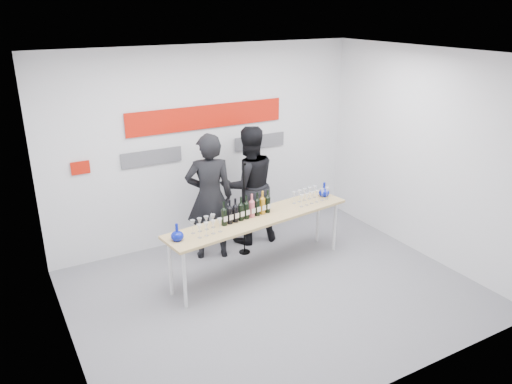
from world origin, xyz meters
TOP-DOWN VIEW (x-y plane):
  - ground at (0.00, 0.00)m, footprint 5.00×5.00m
  - back_wall at (0.00, 2.00)m, footprint 5.00×0.04m
  - signage at (-0.06, 1.97)m, footprint 3.38×0.02m
  - tasting_table at (0.11, 0.59)m, footprint 2.80×0.91m
  - wine_bottles at (-0.08, 0.62)m, footprint 0.80×0.18m
  - decanter_left at (-1.13, 0.46)m, footprint 0.16×0.16m
  - decanter_right at (1.33, 0.78)m, footprint 0.16×0.16m
  - glasses_left at (-0.73, 0.48)m, footprint 0.38×0.26m
  - glasses_right at (1.01, 0.70)m, footprint 0.58×0.28m
  - presenter_left at (-0.30, 1.33)m, footprint 0.79×0.65m
  - presenter_right at (0.45, 1.52)m, footprint 0.98×0.81m
  - mic_stand at (0.18, 1.16)m, footprint 0.17×0.17m

SIDE VIEW (x-z plane):
  - ground at x=0.00m, z-range 0.00..0.00m
  - mic_stand at x=0.18m, z-range -0.28..1.16m
  - tasting_table at x=0.11m, z-range 0.35..1.18m
  - glasses_right at x=1.01m, z-range 0.83..1.01m
  - glasses_left at x=-0.73m, z-range 0.83..1.01m
  - presenter_right at x=0.45m, z-range 0.00..1.85m
  - decanter_left at x=-1.13m, z-range 0.83..1.04m
  - decanter_right at x=1.33m, z-range 0.83..1.04m
  - presenter_left at x=-0.30m, z-range 0.00..1.88m
  - wine_bottles at x=-0.08m, z-range 0.83..1.16m
  - back_wall at x=0.00m, z-range 0.00..3.00m
  - signage at x=-0.06m, z-range 1.41..2.20m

